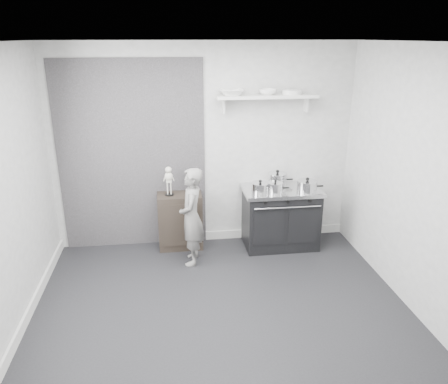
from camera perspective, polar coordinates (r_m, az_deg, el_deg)
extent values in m
plane|color=black|center=(4.76, -0.28, -15.51)|extent=(4.00, 4.00, 0.00)
cube|color=#A7A7A4|center=(5.85, -2.59, 5.88)|extent=(4.00, 0.02, 2.70)
cube|color=#A7A7A4|center=(2.54, 5.09, -13.76)|extent=(4.00, 0.02, 2.70)
cube|color=#A7A7A4|center=(4.80, 24.08, 1.05)|extent=(0.02, 3.60, 2.70)
cube|color=silver|center=(3.89, -0.35, 19.03)|extent=(4.00, 3.60, 0.02)
cube|color=black|center=(5.86, -11.88, 4.49)|extent=(1.90, 0.02, 2.50)
cube|color=silver|center=(6.42, 6.56, -5.16)|extent=(2.00, 0.03, 0.12)
cube|color=silver|center=(4.93, -24.68, -15.36)|extent=(0.03, 3.60, 0.12)
cube|color=silver|center=(5.72, 5.62, 12.33)|extent=(1.30, 0.26, 0.04)
cube|color=silver|center=(5.71, -0.07, 11.19)|extent=(0.03, 0.12, 0.20)
cube|color=silver|center=(5.96, 10.68, 11.21)|extent=(0.03, 0.12, 0.20)
cube|color=black|center=(6.02, 7.37, -3.49)|extent=(0.97, 0.58, 0.78)
cube|color=silver|center=(5.87, 7.55, 0.22)|extent=(1.03, 0.62, 0.05)
cube|color=black|center=(5.70, 5.85, -4.60)|extent=(0.41, 0.02, 0.51)
cube|color=black|center=(5.82, 10.34, -4.29)|extent=(0.41, 0.02, 0.51)
cylinder|color=silver|center=(5.63, 8.33, -2.03)|extent=(0.88, 0.02, 0.02)
cylinder|color=black|center=(5.54, 5.42, -1.39)|extent=(0.04, 0.03, 0.04)
cylinder|color=black|center=(5.61, 8.32, -1.24)|extent=(0.04, 0.03, 0.04)
cylinder|color=black|center=(5.70, 11.15, -1.09)|extent=(0.04, 0.03, 0.04)
cube|color=black|center=(5.96, -5.73, -3.78)|extent=(0.59, 0.34, 0.76)
imported|color=slate|center=(5.45, -4.25, -3.25)|extent=(0.36, 0.49, 1.25)
cylinder|color=silver|center=(5.68, 4.74, 0.52)|extent=(0.23, 0.23, 0.12)
cylinder|color=silver|center=(5.66, 4.76, 1.14)|extent=(0.23, 0.23, 0.01)
sphere|color=black|center=(5.65, 4.77, 1.41)|extent=(0.04, 0.04, 0.04)
cylinder|color=black|center=(5.72, 6.25, 0.58)|extent=(0.10, 0.02, 0.02)
cylinder|color=silver|center=(5.96, 6.97, 1.59)|extent=(0.26, 0.26, 0.16)
cylinder|color=silver|center=(5.93, 7.00, 2.39)|extent=(0.26, 0.26, 0.01)
sphere|color=black|center=(5.92, 7.02, 2.68)|extent=(0.05, 0.05, 0.05)
cylinder|color=black|center=(6.00, 8.52, 1.65)|extent=(0.10, 0.02, 0.02)
cylinder|color=silver|center=(5.79, 10.79, 0.69)|extent=(0.26, 0.26, 0.13)
cylinder|color=silver|center=(5.77, 10.83, 1.37)|extent=(0.27, 0.27, 0.01)
sphere|color=black|center=(5.76, 10.85, 1.66)|extent=(0.05, 0.05, 0.05)
cylinder|color=black|center=(5.85, 12.36, 0.76)|extent=(0.10, 0.02, 0.02)
cylinder|color=silver|center=(5.68, 6.69, 0.48)|extent=(0.19, 0.19, 0.13)
cylinder|color=silver|center=(5.65, 6.72, 1.15)|extent=(0.20, 0.20, 0.01)
sphere|color=black|center=(5.64, 6.73, 1.39)|extent=(0.03, 0.03, 0.03)
cylinder|color=black|center=(5.71, 8.02, 0.54)|extent=(0.10, 0.02, 0.02)
imported|color=white|center=(5.63, 1.00, 12.91)|extent=(0.33, 0.33, 0.08)
imported|color=white|center=(5.72, 5.74, 12.88)|extent=(0.23, 0.23, 0.07)
cylinder|color=silver|center=(5.80, 8.85, 12.79)|extent=(0.25, 0.25, 0.06)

